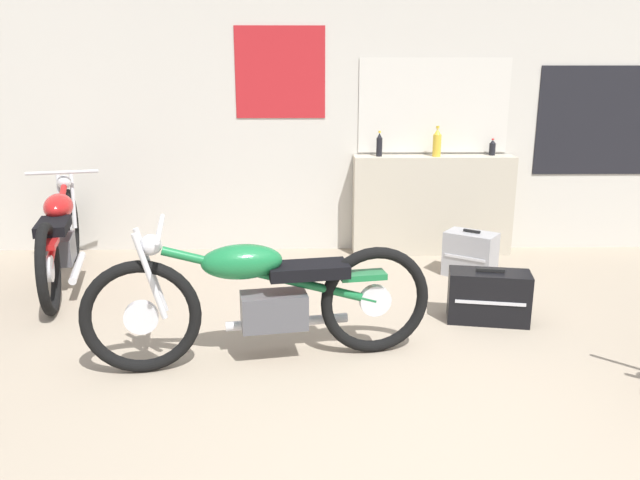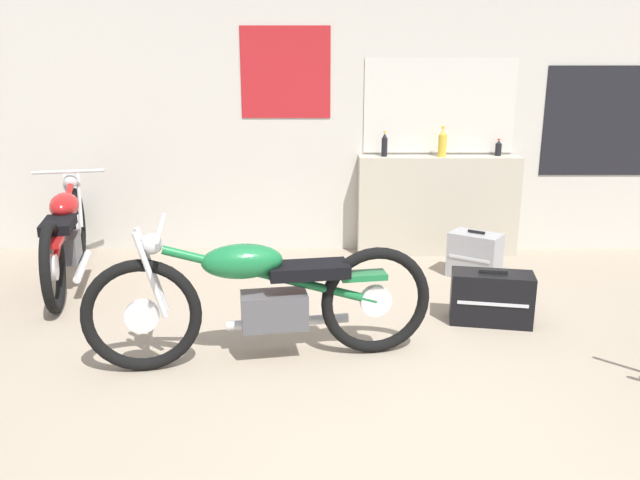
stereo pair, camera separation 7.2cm
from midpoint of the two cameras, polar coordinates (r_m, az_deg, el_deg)
The scene contains 10 objects.
ground_plane at distance 3.47m, azimuth 7.54°, elevation -16.99°, with size 24.00×24.00×0.00m, color gray.
wall_back at distance 6.42m, azimuth 4.17°, elevation 11.40°, with size 10.00×0.07×2.80m.
sill_counter at distance 6.47m, azimuth 10.85°, elevation 3.12°, with size 1.61×0.28×1.00m.
bottle_leftmost at distance 6.28m, azimuth 6.11°, elevation 8.62°, with size 0.06×0.06×0.25m.
bottle_left_center at distance 6.34m, azimuth 11.32°, elevation 8.67°, with size 0.08×0.08×0.30m.
bottle_center at distance 6.56m, azimuth 16.17°, elevation 8.06°, with size 0.06×0.06×0.17m.
motorcycle_green at distance 4.00m, azimuth -4.87°, elevation -5.12°, with size 2.21×0.69×0.94m.
motorcycle_red at distance 5.88m, azimuth -22.04°, elevation 0.42°, with size 0.74×2.08×0.93m.
hard_case_black at distance 4.86m, azimuth 15.67°, elevation -5.10°, with size 0.63×0.37×0.41m.
hard_case_silver at distance 5.86m, azimuth 14.18°, elevation -1.34°, with size 0.52×0.48×0.44m.
Camera 2 is at (-0.41, -2.90, 1.85)m, focal length 35.00 mm.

